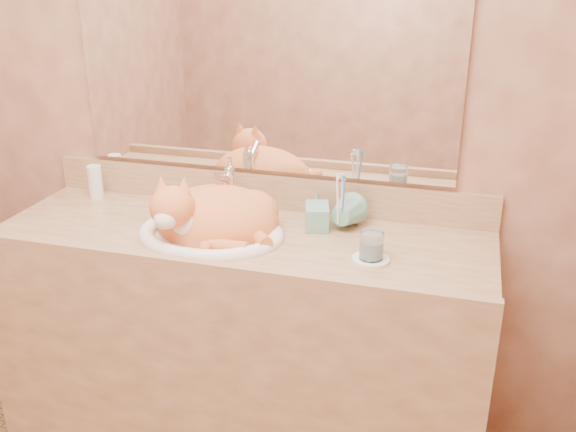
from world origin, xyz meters
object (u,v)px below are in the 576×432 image
(soap_dispenser, at_px, (318,209))
(water_glass, at_px, (372,245))
(vanity_counter, at_px, (242,348))
(sink_basin, at_px, (210,214))
(toothbrush_cup, at_px, (340,218))
(cat, at_px, (211,214))

(soap_dispenser, relative_size, water_glass, 2.03)
(vanity_counter, xyz_separation_m, water_glass, (0.43, -0.07, 0.48))
(sink_basin, xyz_separation_m, soap_dispenser, (0.32, 0.10, 0.01))
(vanity_counter, bearing_deg, toothbrush_cup, 19.75)
(sink_basin, height_order, soap_dispenser, soap_dispenser)
(sink_basin, height_order, cat, cat)
(water_glass, bearing_deg, sink_basin, 175.00)
(water_glass, bearing_deg, soap_dispenser, 142.82)
(toothbrush_cup, bearing_deg, water_glass, -53.53)
(vanity_counter, distance_m, sink_basin, 0.51)
(vanity_counter, relative_size, water_glass, 19.27)
(soap_dispenser, height_order, water_glass, soap_dispenser)
(vanity_counter, height_order, soap_dispenser, soap_dispenser)
(sink_basin, distance_m, water_glass, 0.52)
(sink_basin, bearing_deg, soap_dispenser, 19.55)
(toothbrush_cup, bearing_deg, cat, -164.18)
(cat, bearing_deg, water_glass, -17.44)
(vanity_counter, xyz_separation_m, sink_basin, (-0.09, -0.02, 0.50))
(vanity_counter, height_order, water_glass, water_glass)
(sink_basin, relative_size, water_glass, 5.58)
(sink_basin, height_order, water_glass, sink_basin)
(sink_basin, relative_size, soap_dispenser, 2.74)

